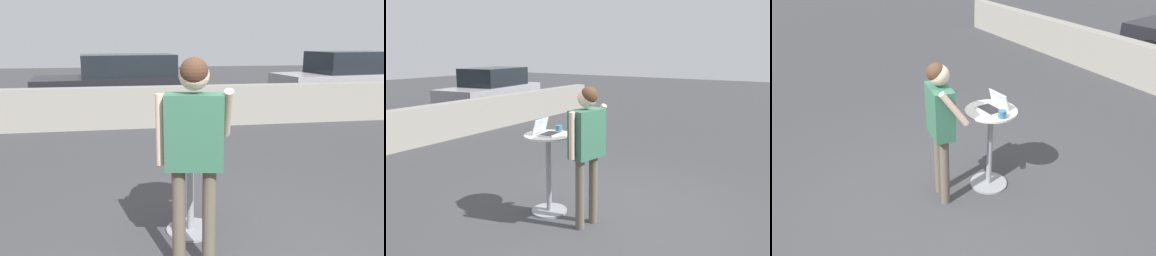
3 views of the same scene
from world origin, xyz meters
The scene contains 6 objects.
ground_plane centered at (0.00, 0.00, 0.00)m, with size 50.00×50.00×0.00m, color #3D3D3F.
cafe_table centered at (-0.22, 0.80, 0.65)m, with size 0.63×0.63×1.08m.
laptop centered at (-0.22, 0.83, 1.12)m, with size 0.34×0.31×0.20m.
coffee_mug centered at (0.02, 0.80, 1.12)m, with size 0.13×0.10×0.09m.
standing_person centered at (-0.29, 0.16, 1.13)m, with size 0.62×0.35×1.75m.
parked_car_further_down centered at (5.50, 7.69, 0.79)m, with size 4.21×2.17×1.56m.
Camera 2 is at (-4.01, -2.12, 2.16)m, focal length 35.00 mm.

